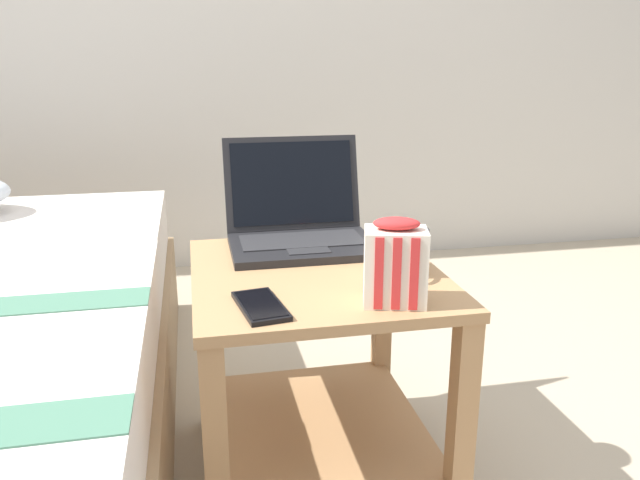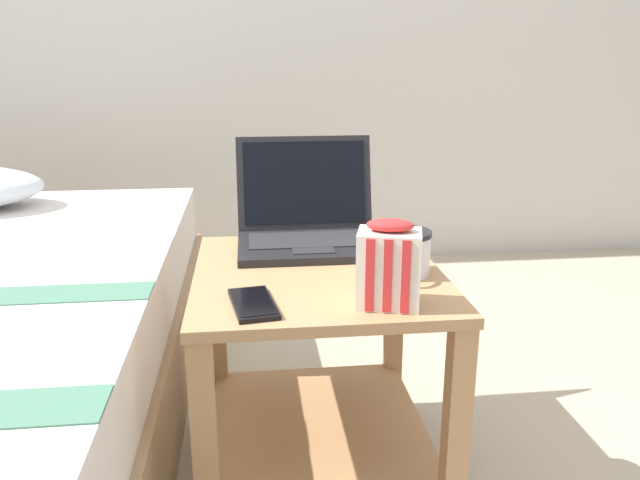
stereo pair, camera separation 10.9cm
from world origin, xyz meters
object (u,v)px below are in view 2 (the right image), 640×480
(laptop, at_px, (308,224))
(snack_bag, at_px, (389,266))
(mug_front_left, at_px, (406,251))
(cell_phone, at_px, (253,304))

(laptop, height_order, snack_bag, laptop)
(mug_front_left, bearing_deg, snack_bag, -114.79)
(laptop, bearing_deg, snack_bag, -75.17)
(mug_front_left, distance_m, cell_phone, 0.35)
(laptop, xyz_separation_m, cell_phone, (-0.14, -0.38, -0.04))
(cell_phone, bearing_deg, snack_bag, -5.50)
(laptop, bearing_deg, mug_front_left, -53.89)
(laptop, xyz_separation_m, snack_bag, (0.11, -0.40, 0.03))
(mug_front_left, bearing_deg, cell_phone, -157.06)
(laptop, relative_size, cell_phone, 2.08)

